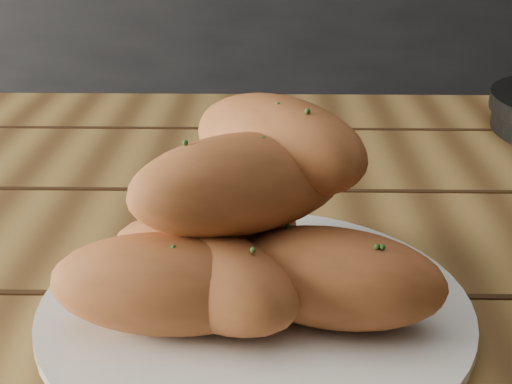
{
  "coord_description": "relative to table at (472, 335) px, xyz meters",
  "views": [
    {
      "loc": [
        0.18,
        -0.31,
        1.03
      ],
      "look_at": [
        0.17,
        0.13,
        0.84
      ],
      "focal_mm": 50.0,
      "sensor_mm": 36.0,
      "label": 1
    }
  ],
  "objects": [
    {
      "name": "bread_rolls",
      "position": [
        -0.2,
        -0.14,
        0.17
      ],
      "size": [
        0.26,
        0.22,
        0.14
      ],
      "color": "#B05B30",
      "rests_on": "plate"
    },
    {
      "name": "counter",
      "position": [
        -0.37,
        1.45,
        -0.2
      ],
      "size": [
        2.8,
        0.6,
        0.9
      ],
      "primitive_type": "cube",
      "color": "black",
      "rests_on": "ground"
    },
    {
      "name": "table",
      "position": [
        0.0,
        0.0,
        0.0
      ],
      "size": [
        1.37,
        0.94,
        0.75
      ],
      "color": "olive",
      "rests_on": "ground"
    },
    {
      "name": "plate",
      "position": [
        -0.2,
        -0.14,
        0.11
      ],
      "size": [
        0.29,
        0.29,
        0.02
      ],
      "color": "white",
      "rests_on": "table"
    }
  ]
}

